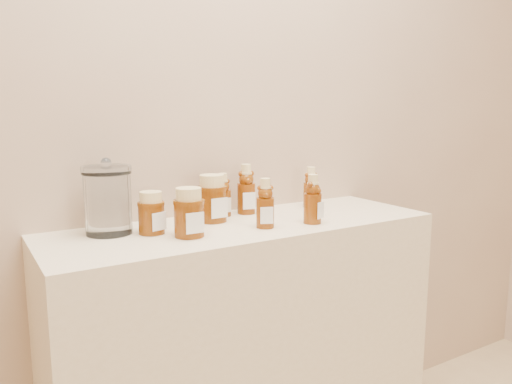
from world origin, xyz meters
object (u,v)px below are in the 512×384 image
bear_bottle_back_left (223,192)px  honey_jar_left (151,213)px  display_table (246,361)px  bear_bottle_front_left (265,200)px  glass_canister (108,197)px

bear_bottle_back_left → honey_jar_left: bearing=-149.8°
bear_bottle_back_left → honey_jar_left: bear_bottle_back_left is taller
display_table → bear_bottle_back_left: bearing=93.1°
bear_bottle_front_left → glass_canister: size_ratio=0.80×
bear_bottle_front_left → honey_jar_left: bearing=-175.9°
glass_canister → display_table: bearing=-13.4°
display_table → glass_canister: size_ratio=5.80×
display_table → bear_bottle_front_left: 0.54m
bear_bottle_front_left → glass_canister: glass_canister is taller
bear_bottle_front_left → bear_bottle_back_left: bearing=121.3°
bear_bottle_back_left → bear_bottle_front_left: 0.21m
display_table → bear_bottle_front_left: bearing=-72.2°
display_table → bear_bottle_front_left: size_ratio=7.28×
bear_bottle_front_left → honey_jar_left: (-0.31, 0.10, -0.02)m
display_table → glass_canister: glass_canister is taller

